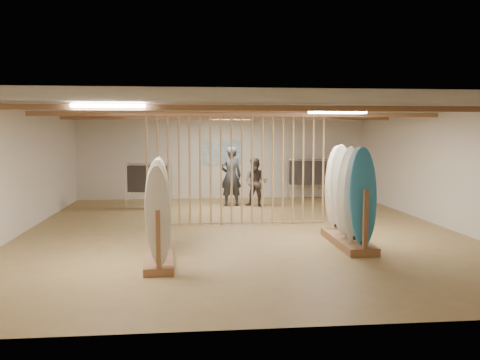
{
  "coord_description": "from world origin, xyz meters",
  "views": [
    {
      "loc": [
        -1.2,
        -11.71,
        2.29
      ],
      "look_at": [
        0.0,
        0.0,
        1.2
      ],
      "focal_mm": 38.0,
      "sensor_mm": 36.0,
      "label": 1
    }
  ],
  "objects": [
    {
      "name": "floor",
      "position": [
        0.0,
        0.0,
        0.0
      ],
      "size": [
        12.0,
        12.0,
        0.0
      ],
      "primitive_type": "plane",
      "color": "#9E7E4C",
      "rests_on": "ground"
    },
    {
      "name": "ceiling",
      "position": [
        0.0,
        0.0,
        2.8
      ],
      "size": [
        12.0,
        12.0,
        0.0
      ],
      "primitive_type": "plane",
      "rotation": [
        3.14,
        0.0,
        0.0
      ],
      "color": "gray",
      "rests_on": "ground"
    },
    {
      "name": "wall_back",
      "position": [
        0.0,
        6.0,
        1.4
      ],
      "size": [
        12.0,
        0.0,
        12.0
      ],
      "primitive_type": "plane",
      "rotation": [
        1.57,
        0.0,
        0.0
      ],
      "color": "beige",
      "rests_on": "ground"
    },
    {
      "name": "wall_front",
      "position": [
        0.0,
        -6.0,
        1.4
      ],
      "size": [
        12.0,
        0.0,
        12.0
      ],
      "primitive_type": "plane",
      "rotation": [
        -1.57,
        0.0,
        0.0
      ],
      "color": "beige",
      "rests_on": "ground"
    },
    {
      "name": "wall_left",
      "position": [
        -5.0,
        0.0,
        1.4
      ],
      "size": [
        0.0,
        12.0,
        12.0
      ],
      "primitive_type": "plane",
      "rotation": [
        1.57,
        0.0,
        1.57
      ],
      "color": "beige",
      "rests_on": "ground"
    },
    {
      "name": "wall_right",
      "position": [
        5.0,
        0.0,
        1.4
      ],
      "size": [
        0.0,
        12.0,
        12.0
      ],
      "primitive_type": "plane",
      "rotation": [
        1.57,
        0.0,
        -1.57
      ],
      "color": "beige",
      "rests_on": "ground"
    },
    {
      "name": "ceiling_slats",
      "position": [
        0.0,
        0.0,
        2.72
      ],
      "size": [
        9.5,
        6.12,
        0.1
      ],
      "primitive_type": "cube",
      "color": "#956644",
      "rests_on": "ground"
    },
    {
      "name": "light_panels",
      "position": [
        0.0,
        0.0,
        2.74
      ],
      "size": [
        1.2,
        0.35,
        0.06
      ],
      "primitive_type": "cube",
      "color": "white",
      "rests_on": "ground"
    },
    {
      "name": "bamboo_partition",
      "position": [
        0.0,
        0.8,
        1.4
      ],
      "size": [
        4.45,
        0.05,
        2.78
      ],
      "color": "tan",
      "rests_on": "ground"
    },
    {
      "name": "poster",
      "position": [
        0.0,
        5.98,
        1.6
      ],
      "size": [
        1.4,
        0.03,
        0.9
      ],
      "primitive_type": "cube",
      "color": "#3573B9",
      "rests_on": "ground"
    },
    {
      "name": "rack_left",
      "position": [
        -1.74,
        -2.61,
        0.62
      ],
      "size": [
        0.6,
        2.25,
        1.8
      ],
      "rotation": [
        0.0,
        0.0,
        0.05
      ],
      "color": "#956644",
      "rests_on": "floor"
    },
    {
      "name": "rack_right",
      "position": [
        2.05,
        -1.72,
        0.71
      ],
      "size": [
        0.6,
        2.2,
        2.09
      ],
      "rotation": [
        0.0,
        0.0,
        -0.01
      ],
      "color": "#956644",
      "rests_on": "floor"
    },
    {
      "name": "clothing_rack_a",
      "position": [
        -2.4,
        3.76,
        0.92
      ],
      "size": [
        1.29,
        0.57,
        1.41
      ],
      "rotation": [
        0.0,
        0.0,
        -0.2
      ],
      "color": "silver",
      "rests_on": "floor"
    },
    {
      "name": "clothing_rack_b",
      "position": [
        2.9,
        5.4,
        0.93
      ],
      "size": [
        1.33,
        0.47,
        1.44
      ],
      "rotation": [
        0.0,
        0.0,
        -0.11
      ],
      "color": "silver",
      "rests_on": "floor"
    },
    {
      "name": "shopper_a",
      "position": [
        0.13,
        4.1,
        1.06
      ],
      "size": [
        0.82,
        0.59,
        2.13
      ],
      "primitive_type": "imported",
      "rotation": [
        0.0,
        0.0,
        3.23
      ],
      "color": "#2B2D33",
      "rests_on": "floor"
    },
    {
      "name": "shopper_b",
      "position": [
        0.89,
        3.83,
        0.86
      ],
      "size": [
        1.04,
        0.96,
        1.72
      ],
      "primitive_type": "imported",
      "rotation": [
        0.0,
        0.0,
        -0.48
      ],
      "color": "#3D352F",
      "rests_on": "floor"
    }
  ]
}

